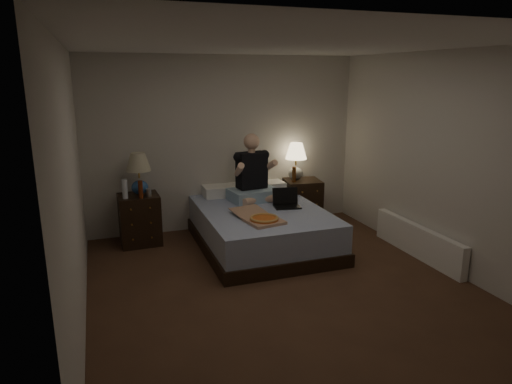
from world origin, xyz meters
name	(u,v)px	position (x,y,z in m)	size (l,w,h in m)	color
floor	(284,288)	(0.00, 0.00, 0.00)	(4.00, 4.50, 0.00)	brown
ceiling	(288,44)	(0.00, 0.00, 2.50)	(4.00, 4.50, 0.00)	white
wall_back	(225,144)	(0.00, 2.25, 1.25)	(4.00, 2.50, 0.00)	beige
wall_front	(445,256)	(0.00, -2.25, 1.25)	(4.00, 2.50, 0.00)	beige
wall_left	(72,191)	(-2.00, 0.00, 1.25)	(4.50, 2.50, 0.00)	beige
wall_right	(446,162)	(2.00, 0.00, 1.25)	(4.50, 2.50, 0.00)	beige
bed	(261,227)	(0.20, 1.28, 0.26)	(1.54, 2.06, 0.51)	#5168A3
nightstand_left	(140,219)	(-1.31, 1.89, 0.34)	(0.52, 0.47, 0.68)	black
nightstand_right	(302,202)	(1.13, 1.97, 0.34)	(0.52, 0.47, 0.68)	black
lamp_left	(139,174)	(-1.27, 1.94, 0.96)	(0.32, 0.32, 0.56)	#295699
lamp_right	(296,161)	(1.04, 2.05, 0.96)	(0.32, 0.32, 0.56)	gray
water_bottle	(125,189)	(-1.48, 1.78, 0.80)	(0.07, 0.07, 0.25)	silver
soda_can	(149,193)	(-1.18, 1.79, 0.73)	(0.07, 0.07, 0.10)	#B8B7B2
beer_bottle_left	(141,189)	(-1.28, 1.73, 0.79)	(0.06, 0.06, 0.23)	#5B230D
beer_bottle_right	(294,174)	(0.95, 1.91, 0.79)	(0.06, 0.06, 0.23)	#602F0D
person	(253,168)	(0.25, 1.71, 0.98)	(0.66, 0.52, 0.93)	black
laptop	(287,199)	(0.55, 1.22, 0.63)	(0.34, 0.28, 0.24)	black
pizza_box	(264,219)	(0.04, 0.72, 0.55)	(0.40, 0.76, 0.08)	tan
radiator	(418,241)	(1.93, 0.27, 0.20)	(0.10, 1.60, 0.40)	white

